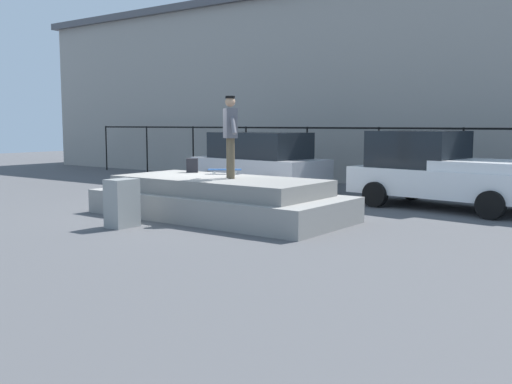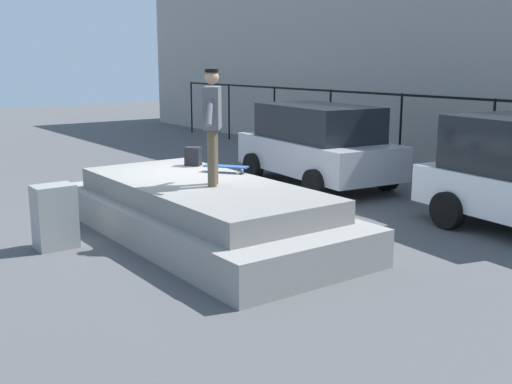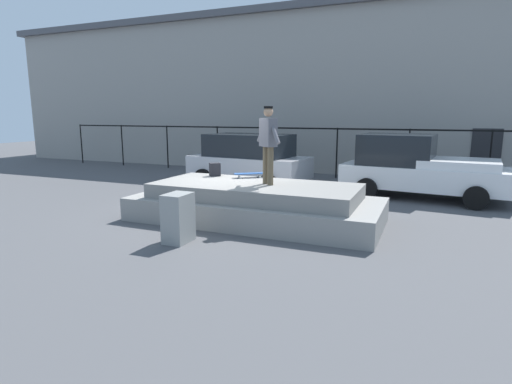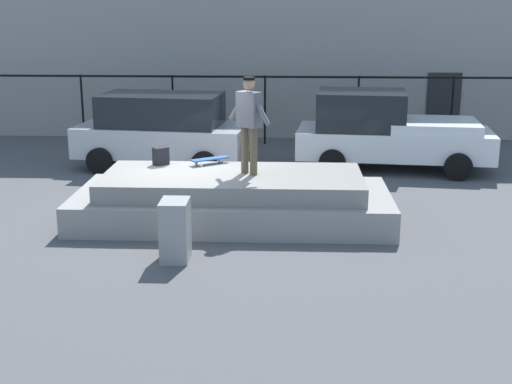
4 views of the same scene
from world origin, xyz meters
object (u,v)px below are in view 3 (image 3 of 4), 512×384
Objects in this scene: utility_box at (178,218)px; backpack at (215,170)px; skateboarder at (268,139)px; car_white_pickup_mid at (418,167)px; car_silver_hatchback_near at (249,159)px; skateboard at (250,174)px.

backpack is at bearing 103.78° from utility_box.
skateboarder is 0.37× the size of car_white_pickup_mid.
skateboarder is 5.51m from car_white_pickup_mid.
backpack is 3.02m from utility_box.
car_white_pickup_mid is (4.92, 3.73, -0.13)m from backpack.
backpack is 6.18m from car_white_pickup_mid.
car_silver_hatchback_near is at bearing -119.59° from backpack.
skateboard is 0.18× the size of car_silver_hatchback_near.
skateboard is 3.89m from car_silver_hatchback_near.
utility_box is at bearing -94.64° from skateboard.
backpack is at bearing -142.84° from car_white_pickup_mid.
skateboard is at bearing -137.40° from car_white_pickup_mid.
backpack is (-0.96, -0.09, 0.07)m from skateboard.
skateboarder is 2.83m from utility_box.
car_silver_hatchback_near is at bearing 114.09° from skateboard.
skateboard is at bearing -65.91° from car_silver_hatchback_near.
car_white_pickup_mid is at bearing 42.60° from skateboard.
car_silver_hatchback_near is 6.67m from utility_box.
skateboarder is 1.47m from skateboard.
backpack is 0.07× the size of car_white_pickup_mid.
backpack is at bearing -80.29° from car_silver_hatchback_near.
skateboard is at bearing 146.19° from backpack.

